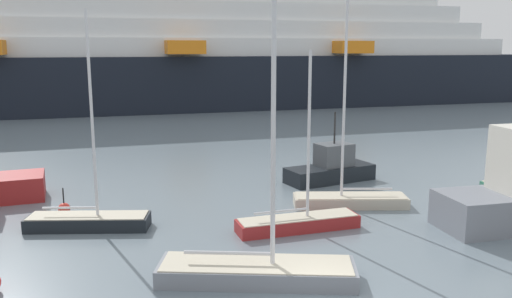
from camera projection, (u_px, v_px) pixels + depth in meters
name	position (u px, v px, depth m)	size (l,w,h in m)	color
sailboat_0	(350.00, 197.00, 25.05)	(5.52, 2.62, 9.62)	#BCB29E
sailboat_1	(298.00, 221.00, 21.81)	(5.22, 1.60, 7.33)	maroon
sailboat_3	(88.00, 219.00, 21.94)	(5.17, 2.34, 8.90)	black
sailboat_4	(257.00, 265.00, 17.04)	(6.60, 3.52, 12.59)	gray
fishing_boat_0	(331.00, 168.00, 29.64)	(5.38, 3.03, 3.91)	black
channel_buoy_1	(64.00, 208.00, 23.82)	(0.53, 0.53, 1.24)	red
cruise_ship	(88.00, 48.00, 62.51)	(115.23, 22.28, 22.35)	black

